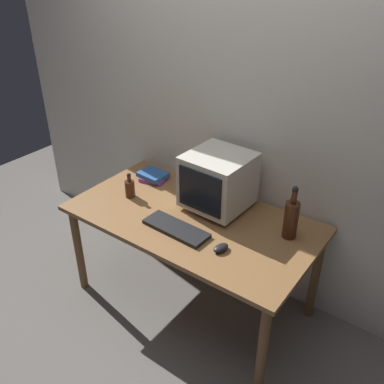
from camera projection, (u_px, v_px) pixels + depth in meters
name	position (u px, v px, depth m)	size (l,w,h in m)	color
ground_plane	(192.00, 299.00, 3.02)	(6.00, 6.00, 0.00)	slate
back_wall	(236.00, 113.00, 2.72)	(4.00, 0.08, 2.50)	silver
desk	(192.00, 227.00, 2.70)	(1.57, 0.84, 0.71)	olive
crt_monitor	(218.00, 181.00, 2.66)	(0.39, 0.40, 0.37)	beige
keyboard	(176.00, 228.00, 2.53)	(0.42, 0.15, 0.02)	black
computer_mouse	(221.00, 248.00, 2.36)	(0.06, 0.10, 0.04)	black
bottle_tall	(291.00, 218.00, 2.42)	(0.08, 0.08, 0.34)	#472314
bottle_short	(130.00, 188.00, 2.84)	(0.07, 0.07, 0.18)	#472314
book_stack	(154.00, 176.00, 3.06)	(0.21, 0.19, 0.06)	#843893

